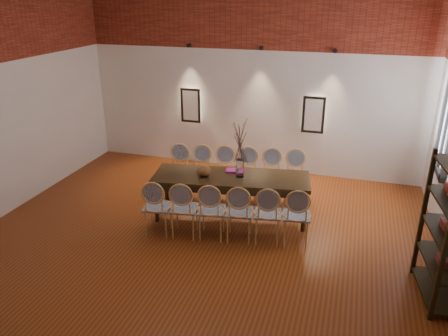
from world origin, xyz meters
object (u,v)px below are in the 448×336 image
(chair_near_f, at_px, (296,215))
(chair_far_e, at_px, (271,177))
(chair_far_f, at_px, (295,178))
(bowl, at_px, (204,171))
(shelving_rack, at_px, (447,234))
(chair_near_b, at_px, (184,208))
(chair_near_e, at_px, (268,213))
(chair_near_a, at_px, (158,206))
(chair_far_c, at_px, (224,175))
(chair_near_c, at_px, (212,210))
(dining_table, at_px, (231,197))
(chair_far_d, at_px, (247,176))
(chair_far_a, at_px, (178,172))
(chair_far_b, at_px, (201,173))
(chair_near_d, at_px, (239,212))
(book, at_px, (234,171))
(vase, at_px, (240,168))

(chair_near_f, height_order, chair_far_e, same)
(chair_far_f, height_order, bowl, chair_far_f)
(shelving_rack, bearing_deg, chair_near_b, 165.58)
(chair_near_e, bearing_deg, chair_near_a, 180.00)
(chair_near_b, relative_size, chair_near_e, 1.00)
(chair_far_c, distance_m, shelving_rack, 3.89)
(chair_near_c, bearing_deg, dining_table, 72.84)
(shelving_rack, bearing_deg, chair_far_d, 139.22)
(chair_near_f, bearing_deg, chair_far_a, 147.07)
(chair_far_a, height_order, chair_far_b, same)
(chair_far_f, height_order, shelving_rack, shelving_rack)
(dining_table, xyz_separation_m, chair_far_f, (0.94, 0.86, 0.09))
(chair_near_d, xyz_separation_m, bowl, (-0.75, 0.53, 0.37))
(bowl, height_order, book, bowl)
(chair_far_b, bearing_deg, shelving_rack, 144.88)
(chair_near_d, bearing_deg, chair_far_e, 72.84)
(chair_far_a, distance_m, shelving_rack, 4.58)
(chair_far_b, xyz_separation_m, chair_far_c, (0.42, 0.07, 0.00))
(chair_near_d, relative_size, vase, 3.13)
(chair_near_d, relative_size, chair_far_c, 1.00)
(chair_near_f, bearing_deg, bowl, 156.99)
(chair_far_b, relative_size, book, 3.62)
(shelving_rack, bearing_deg, chair_near_d, 160.51)
(chair_near_d, distance_m, shelving_rack, 2.82)
(chair_far_d, height_order, chair_far_e, same)
(chair_near_e, relative_size, chair_far_e, 1.00)
(vase, bearing_deg, bowl, -165.86)
(chair_near_f, xyz_separation_m, chair_far_d, (-1.07, 1.23, 0.00))
(chair_far_c, xyz_separation_m, book, (0.31, -0.45, 0.30))
(chair_near_b, height_order, chair_far_e, same)
(chair_near_f, distance_m, vase, 1.23)
(bowl, xyz_separation_m, book, (0.42, 0.32, -0.07))
(chair_far_a, relative_size, shelving_rack, 0.52)
(chair_near_d, distance_m, chair_far_c, 1.45)
(chair_near_f, xyz_separation_m, bowl, (-1.60, 0.39, 0.37))
(chair_far_f, bearing_deg, chair_near_d, 58.30)
(chair_far_e, bearing_deg, vase, 54.35)
(chair_near_a, xyz_separation_m, bowl, (0.51, 0.73, 0.37))
(shelving_rack, bearing_deg, vase, 149.27)
(chair_far_d, bearing_deg, vase, 84.31)
(chair_far_a, bearing_deg, chair_far_b, -180.00)
(book, bearing_deg, vase, -49.29)
(chair_near_c, height_order, book, chair_near_c)
(chair_far_d, bearing_deg, bowl, 48.48)
(chair_near_e, xyz_separation_m, book, (-0.76, 0.78, 0.30))
(bowl, bearing_deg, vase, 14.14)
(chair_near_a, height_order, chair_near_f, same)
(dining_table, relative_size, book, 9.87)
(chair_far_b, distance_m, vase, 1.13)
(chair_near_b, height_order, chair_near_f, same)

